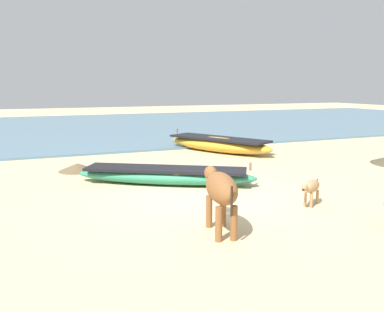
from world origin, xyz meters
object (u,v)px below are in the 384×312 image
object	(u,v)px
fishing_boat_2	(166,175)
calf_far_tan	(311,187)
fishing_boat_0	(219,144)
cow_adult_brown	(220,190)

from	to	relation	value
fishing_boat_2	calf_far_tan	bearing A→B (deg)	-22.08
fishing_boat_0	cow_adult_brown	bearing A→B (deg)	125.49
fishing_boat_0	calf_far_tan	xyz separation A→B (m)	(-1.33, -7.05, 0.09)
fishing_boat_0	cow_adult_brown	xyz separation A→B (m)	(-3.81, -7.71, 0.46)
fishing_boat_0	fishing_boat_2	size ratio (longest dim) A/B	1.03
fishing_boat_2	cow_adult_brown	distance (m)	3.69
fishing_boat_0	fishing_boat_2	distance (m)	5.40
fishing_boat_0	cow_adult_brown	distance (m)	8.61
fishing_boat_0	calf_far_tan	distance (m)	7.18
fishing_boat_2	calf_far_tan	world-z (taller)	fishing_boat_2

